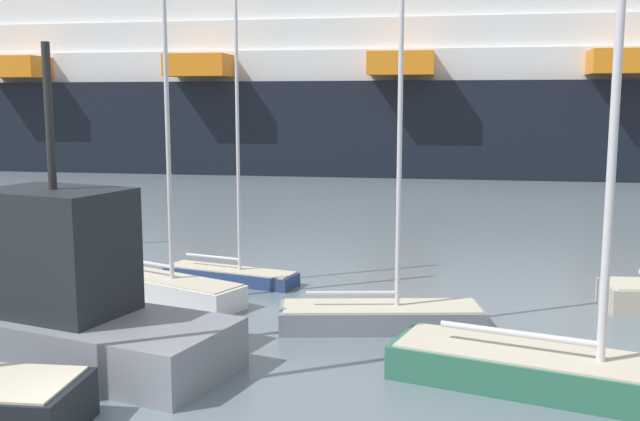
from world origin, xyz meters
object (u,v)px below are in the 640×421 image
(sailboat_5, at_px, (570,365))
(sailboat_6, at_px, (230,270))
(fishing_boat_1, at_px, (50,301))
(cruise_ship, at_px, (318,81))
(channel_buoy_2, at_px, (66,230))
(sailboat_1, at_px, (381,311))
(sailboat_0, at_px, (162,282))

(sailboat_5, bearing_deg, sailboat_6, 156.78)
(sailboat_5, relative_size, fishing_boat_1, 1.27)
(fishing_boat_1, distance_m, cruise_ship, 48.12)
(channel_buoy_2, bearing_deg, sailboat_5, -32.96)
(sailboat_1, height_order, cruise_ship, cruise_ship)
(sailboat_0, bearing_deg, channel_buoy_2, 155.78)
(fishing_boat_1, xyz_separation_m, cruise_ship, (-5.73, 47.41, 5.95))
(sailboat_0, height_order, sailboat_1, sailboat_0)
(sailboat_5, distance_m, fishing_boat_1, 10.69)
(sailboat_5, xyz_separation_m, sailboat_6, (-9.27, 6.60, -0.14))
(sailboat_0, xyz_separation_m, channel_buoy_2, (-7.83, 7.57, -0.12))
(sailboat_0, distance_m, sailboat_6, 2.61)
(sailboat_0, height_order, sailboat_6, sailboat_0)
(sailboat_0, xyz_separation_m, cruise_ship, (-5.98, 42.58, 6.71))
(sailboat_6, relative_size, cruise_ship, 0.07)
(channel_buoy_2, bearing_deg, sailboat_1, -31.61)
(sailboat_0, relative_size, sailboat_6, 1.19)
(sailboat_0, xyz_separation_m, fishing_boat_1, (-0.24, -4.83, 0.76))
(sailboat_6, bearing_deg, sailboat_5, -25.03)
(sailboat_5, relative_size, channel_buoy_2, 6.20)
(sailboat_0, bearing_deg, cruise_ship, 117.80)
(sailboat_6, bearing_deg, cruise_ship, 110.47)
(sailboat_1, bearing_deg, sailboat_6, 131.69)
(sailboat_1, bearing_deg, sailboat_0, 155.33)
(sailboat_1, height_order, sailboat_6, sailboat_1)
(cruise_ship, bearing_deg, sailboat_1, -77.80)
(sailboat_0, height_order, cruise_ship, cruise_ship)
(sailboat_1, distance_m, sailboat_6, 6.25)
(sailboat_1, distance_m, channel_buoy_2, 16.63)
(sailboat_6, height_order, cruise_ship, cruise_ship)
(sailboat_1, distance_m, sailboat_5, 5.13)
(sailboat_0, relative_size, fishing_boat_1, 1.12)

